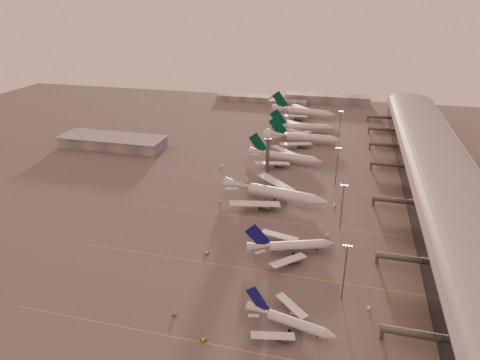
# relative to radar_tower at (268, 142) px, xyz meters

# --- Properties ---
(ground) EXTENTS (700.00, 700.00, 0.00)m
(ground) POSITION_rel_radar_tower_xyz_m (-5.00, -120.00, -20.95)
(ground) COLOR #4E4C4C
(ground) RESTS_ON ground
(taxiway_markings) EXTENTS (180.00, 185.25, 0.02)m
(taxiway_markings) POSITION_rel_radar_tower_xyz_m (25.00, -64.00, -20.94)
(taxiway_markings) COLOR gold
(taxiway_markings) RESTS_ON ground
(terminal) EXTENTS (57.00, 362.00, 23.04)m
(terminal) POSITION_rel_radar_tower_xyz_m (102.88, -9.91, -10.43)
(terminal) COLOR black
(terminal) RESTS_ON ground
(hangar) EXTENTS (82.00, 27.00, 8.50)m
(hangar) POSITION_rel_radar_tower_xyz_m (-125.00, 20.00, -16.63)
(hangar) COLOR slate
(hangar) RESTS_ON ground
(radar_tower) EXTENTS (6.40, 6.40, 31.10)m
(radar_tower) POSITION_rel_radar_tower_xyz_m (0.00, 0.00, 0.00)
(radar_tower) COLOR #525459
(radar_tower) RESTS_ON ground
(mast_a) EXTENTS (3.60, 0.56, 25.00)m
(mast_a) POSITION_rel_radar_tower_xyz_m (53.00, -120.00, -7.21)
(mast_a) COLOR #525459
(mast_a) RESTS_ON ground
(mast_b) EXTENTS (3.60, 0.56, 25.00)m
(mast_b) POSITION_rel_radar_tower_xyz_m (50.00, -65.00, -7.21)
(mast_b) COLOR #525459
(mast_b) RESTS_ON ground
(mast_c) EXTENTS (3.60, 0.56, 25.00)m
(mast_c) POSITION_rel_radar_tower_xyz_m (45.00, -10.00, -7.21)
(mast_c) COLOR #525459
(mast_c) RESTS_ON ground
(mast_d) EXTENTS (3.60, 0.56, 25.00)m
(mast_d) POSITION_rel_radar_tower_xyz_m (43.00, 80.00, -7.21)
(mast_d) COLOR #525459
(mast_d) RESTS_ON ground
(distant_horizon) EXTENTS (165.00, 37.50, 9.00)m
(distant_horizon) POSITION_rel_radar_tower_xyz_m (-2.38, 205.14, -17.06)
(distant_horizon) COLOR slate
(distant_horizon) RESTS_ON ground
(narrowbody_near) EXTENTS (33.53, 26.45, 13.30)m
(narrowbody_near) POSITION_rel_radar_tower_xyz_m (35.84, -141.09, -18.26)
(narrowbody_near) COLOR silver
(narrowbody_near) RESTS_ON ground
(narrowbody_mid) EXTENTS (39.31, 30.80, 16.03)m
(narrowbody_mid) POSITION_rel_radar_tower_xyz_m (29.23, -93.25, -17.70)
(narrowbody_mid) COLOR silver
(narrowbody_mid) RESTS_ON ground
(widebody_white) EXTENTS (62.19, 49.39, 22.07)m
(widebody_white) POSITION_rel_radar_tower_xyz_m (12.52, -42.06, -17.12)
(widebody_white) COLOR silver
(widebody_white) RESTS_ON ground
(greentail_a) EXTENTS (53.11, 42.58, 19.38)m
(greentail_a) POSITION_rel_radar_tower_xyz_m (8.73, 19.67, -17.53)
(greentail_a) COLOR silver
(greentail_a) RESTS_ON ground
(greentail_b) EXTENTS (57.23, 46.25, 20.80)m
(greentail_b) POSITION_rel_radar_tower_xyz_m (17.18, 65.38, -17.28)
(greentail_b) COLOR silver
(greentail_b) RESTS_ON ground
(greentail_c) EXTENTS (54.68, 43.81, 19.99)m
(greentail_c) POSITION_rel_radar_tower_xyz_m (12.10, 95.05, -17.42)
(greentail_c) COLOR silver
(greentail_c) RESTS_ON ground
(greentail_d) EXTENTS (63.13, 50.47, 23.20)m
(greentail_d) POSITION_rel_radar_tower_xyz_m (6.90, 144.55, -16.85)
(greentail_d) COLOR silver
(greentail_d) RESTS_ON ground
(gsv_truck_a) EXTENTS (6.08, 2.35, 2.45)m
(gsv_truck_a) POSITION_rel_radar_tower_xyz_m (-5.59, -145.10, -19.70)
(gsv_truck_a) COLOR #545759
(gsv_truck_a) RESTS_ON ground
(gsv_tug_near) EXTENTS (3.12, 3.96, 0.99)m
(gsv_tug_near) POSITION_rel_radar_tower_xyz_m (8.41, -154.39, -20.44)
(gsv_tug_near) COLOR gold
(gsv_tug_near) RESTS_ON ground
(gsv_catering_a) EXTENTS (5.16, 2.82, 4.05)m
(gsv_catering_a) POSITION_rel_radar_tower_xyz_m (63.21, -123.71, -18.93)
(gsv_catering_a) COLOR white
(gsv_catering_a) RESTS_ON ground
(gsv_tug_mid) EXTENTS (4.20, 3.61, 1.03)m
(gsv_tug_mid) POSITION_rel_radar_tower_xyz_m (-7.41, -103.71, -20.42)
(gsv_tug_mid) COLOR gold
(gsv_tug_mid) RESTS_ON ground
(gsv_truck_b) EXTENTS (6.29, 2.88, 2.45)m
(gsv_truck_b) POSITION_rel_radar_tower_xyz_m (45.07, -73.87, -19.70)
(gsv_truck_b) COLOR white
(gsv_truck_b) RESTS_ON ground
(gsv_truck_c) EXTENTS (4.21, 4.89, 1.94)m
(gsv_truck_c) POSITION_rel_radar_tower_xyz_m (-16.47, -51.11, -19.96)
(gsv_truck_c) COLOR gold
(gsv_truck_c) RESTS_ON ground
(gsv_catering_b) EXTENTS (5.57, 4.08, 4.18)m
(gsv_catering_b) POSITION_rel_radar_tower_xyz_m (46.26, -40.15, -18.86)
(gsv_catering_b) COLOR white
(gsv_catering_b) RESTS_ON ground
(gsv_tug_far) EXTENTS (3.51, 3.63, 0.90)m
(gsv_tug_far) POSITION_rel_radar_tower_xyz_m (1.92, -29.18, -20.48)
(gsv_tug_far) COLOR #545759
(gsv_tug_far) RESTS_ON ground
(gsv_truck_d) EXTENTS (4.10, 6.39, 2.43)m
(gsv_truck_d) POSITION_rel_radar_tower_xyz_m (-31.85, 1.67, -19.71)
(gsv_truck_d) COLOR white
(gsv_truck_d) RESTS_ON ground
(gsv_tug_hangar) EXTENTS (3.39, 2.09, 0.95)m
(gsv_tug_hangar) POSITION_rel_radar_tower_xyz_m (29.94, 33.25, -20.46)
(gsv_tug_hangar) COLOR gold
(gsv_tug_hangar) RESTS_ON ground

